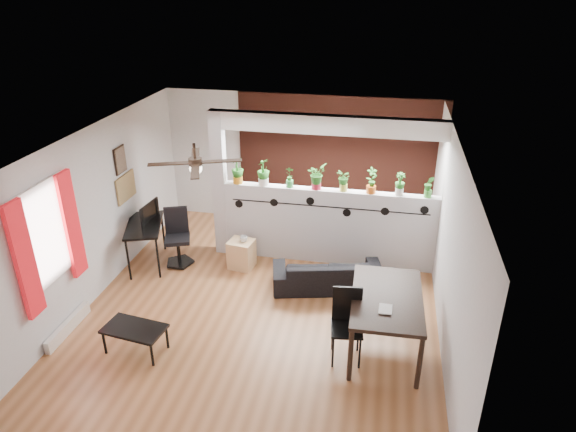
{
  "coord_description": "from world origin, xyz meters",
  "views": [
    {
      "loc": [
        1.64,
        -6.36,
        4.59
      ],
      "look_at": [
        0.27,
        0.6,
        1.24
      ],
      "focal_mm": 32.0,
      "sensor_mm": 36.0,
      "label": 1
    }
  ],
  "objects_px": {
    "potted_plant_7": "(429,186)",
    "potted_plant_3": "(317,176)",
    "ceiling_fan": "(195,164)",
    "folding_chair": "(347,317)",
    "office_chair": "(178,240)",
    "potted_plant_2": "(290,176)",
    "potted_plant_6": "(400,183)",
    "potted_plant_5": "(372,180)",
    "coffee_table": "(134,330)",
    "computer_desk": "(144,228)",
    "cup": "(244,239)",
    "sofa": "(327,273)",
    "cube_shelf": "(242,254)",
    "potted_plant_0": "(237,170)",
    "dining_table": "(387,302)",
    "potted_plant_1": "(263,171)",
    "potted_plant_4": "(344,180)"
  },
  "relations": [
    {
      "from": "folding_chair",
      "to": "coffee_table",
      "type": "relative_size",
      "value": 1.16
    },
    {
      "from": "potted_plant_0",
      "to": "computer_desk",
      "type": "height_order",
      "value": "potted_plant_0"
    },
    {
      "from": "potted_plant_5",
      "to": "cup",
      "type": "relative_size",
      "value": 3.43
    },
    {
      "from": "potted_plant_7",
      "to": "potted_plant_3",
      "type": "bearing_deg",
      "value": 180.0
    },
    {
      "from": "potted_plant_1",
      "to": "potted_plant_6",
      "type": "bearing_deg",
      "value": -0.0
    },
    {
      "from": "potted_plant_3",
      "to": "potted_plant_5",
      "type": "bearing_deg",
      "value": 0.0
    },
    {
      "from": "potted_plant_6",
      "to": "folding_chair",
      "type": "xyz_separation_m",
      "value": [
        -0.59,
        -2.41,
        -0.96
      ]
    },
    {
      "from": "ceiling_fan",
      "to": "cup",
      "type": "relative_size",
      "value": 9.45
    },
    {
      "from": "potted_plant_4",
      "to": "cup",
      "type": "bearing_deg",
      "value": -162.52
    },
    {
      "from": "computer_desk",
      "to": "folding_chair",
      "type": "distance_m",
      "value": 3.97
    },
    {
      "from": "potted_plant_6",
      "to": "potted_plant_7",
      "type": "distance_m",
      "value": 0.45
    },
    {
      "from": "potted_plant_5",
      "to": "office_chair",
      "type": "distance_m",
      "value": 3.45
    },
    {
      "from": "cube_shelf",
      "to": "folding_chair",
      "type": "bearing_deg",
      "value": -35.19
    },
    {
      "from": "potted_plant_1",
      "to": "coffee_table",
      "type": "bearing_deg",
      "value": -110.49
    },
    {
      "from": "computer_desk",
      "to": "potted_plant_0",
      "type": "bearing_deg",
      "value": 25.85
    },
    {
      "from": "potted_plant_2",
      "to": "potted_plant_6",
      "type": "xyz_separation_m",
      "value": [
        1.81,
        0.0,
        0.01
      ]
    },
    {
      "from": "potted_plant_1",
      "to": "office_chair",
      "type": "xyz_separation_m",
      "value": [
        -1.4,
        -0.57,
        -1.16
      ]
    },
    {
      "from": "potted_plant_6",
      "to": "computer_desk",
      "type": "bearing_deg",
      "value": -170.33
    },
    {
      "from": "potted_plant_3",
      "to": "potted_plant_6",
      "type": "xyz_separation_m",
      "value": [
        1.35,
        0.0,
        -0.03
      ]
    },
    {
      "from": "cup",
      "to": "computer_desk",
      "type": "height_order",
      "value": "computer_desk"
    },
    {
      "from": "potted_plant_0",
      "to": "potted_plant_5",
      "type": "relative_size",
      "value": 1.05
    },
    {
      "from": "potted_plant_7",
      "to": "cup",
      "type": "relative_size",
      "value": 2.85
    },
    {
      "from": "potted_plant_0",
      "to": "cube_shelf",
      "type": "bearing_deg",
      "value": -72.24
    },
    {
      "from": "potted_plant_7",
      "to": "office_chair",
      "type": "relative_size",
      "value": 0.36
    },
    {
      "from": "coffee_table",
      "to": "potted_plant_3",
      "type": "bearing_deg",
      "value": 55.52
    },
    {
      "from": "potted_plant_4",
      "to": "cup",
      "type": "distance_m",
      "value": 1.95
    },
    {
      "from": "sofa",
      "to": "cube_shelf",
      "type": "xyz_separation_m",
      "value": [
        -1.52,
        0.33,
        0.01
      ]
    },
    {
      "from": "potted_plant_4",
      "to": "potted_plant_5",
      "type": "bearing_deg",
      "value": -0.0
    },
    {
      "from": "potted_plant_2",
      "to": "cube_shelf",
      "type": "bearing_deg",
      "value": -145.91
    },
    {
      "from": "potted_plant_7",
      "to": "cup",
      "type": "xyz_separation_m",
      "value": [
        -2.95,
        -0.5,
        -0.99
      ]
    },
    {
      "from": "ceiling_fan",
      "to": "potted_plant_4",
      "type": "bearing_deg",
      "value": 44.59
    },
    {
      "from": "potted_plant_4",
      "to": "coffee_table",
      "type": "relative_size",
      "value": 0.43
    },
    {
      "from": "computer_desk",
      "to": "coffee_table",
      "type": "height_order",
      "value": "computer_desk"
    },
    {
      "from": "potted_plant_0",
      "to": "potted_plant_7",
      "type": "bearing_deg",
      "value": 0.0
    },
    {
      "from": "ceiling_fan",
      "to": "folding_chair",
      "type": "bearing_deg",
      "value": -15.91
    },
    {
      "from": "cup",
      "to": "coffee_table",
      "type": "xyz_separation_m",
      "value": [
        -0.84,
        -2.38,
        -0.21
      ]
    },
    {
      "from": "office_chair",
      "to": "potted_plant_2",
      "type": "bearing_deg",
      "value": 17.2
    },
    {
      "from": "cup",
      "to": "potted_plant_5",
      "type": "bearing_deg",
      "value": 13.79
    },
    {
      "from": "potted_plant_1",
      "to": "potted_plant_2",
      "type": "relative_size",
      "value": 1.29
    },
    {
      "from": "potted_plant_0",
      "to": "sofa",
      "type": "relative_size",
      "value": 0.28
    },
    {
      "from": "potted_plant_0",
      "to": "cup",
      "type": "height_order",
      "value": "potted_plant_0"
    },
    {
      "from": "potted_plant_6",
      "to": "office_chair",
      "type": "relative_size",
      "value": 0.38
    },
    {
      "from": "potted_plant_2",
      "to": "potted_plant_6",
      "type": "bearing_deg",
      "value": 0.0
    },
    {
      "from": "potted_plant_0",
      "to": "dining_table",
      "type": "bearing_deg",
      "value": -39.7
    },
    {
      "from": "cube_shelf",
      "to": "office_chair",
      "type": "bearing_deg",
      "value": -167.3
    },
    {
      "from": "potted_plant_0",
      "to": "potted_plant_2",
      "type": "height_order",
      "value": "potted_plant_0"
    },
    {
      "from": "potted_plant_4",
      "to": "potted_plant_2",
      "type": "bearing_deg",
      "value": -180.0
    },
    {
      "from": "potted_plant_2",
      "to": "computer_desk",
      "type": "distance_m",
      "value": 2.62
    },
    {
      "from": "potted_plant_5",
      "to": "potted_plant_3",
      "type": "bearing_deg",
      "value": 180.0
    },
    {
      "from": "dining_table",
      "to": "office_chair",
      "type": "bearing_deg",
      "value": 155.87
    }
  ]
}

